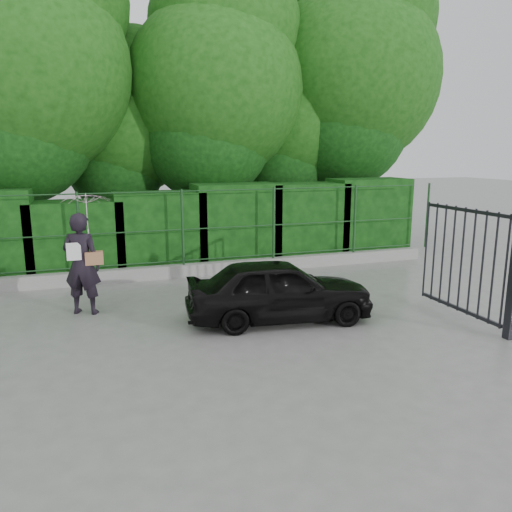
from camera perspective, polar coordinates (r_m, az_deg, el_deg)
name	(u,v)px	position (r m, az deg, el deg)	size (l,w,h in m)	color
ground	(213,347)	(7.87, -4.88, -10.30)	(80.00, 80.00, 0.00)	gray
kerb	(167,272)	(12.04, -10.12, -1.81)	(14.00, 0.25, 0.30)	#9E9E99
fence	(175,228)	(11.87, -9.25, 3.20)	(14.13, 0.06, 1.80)	#1A401D
hedge	(162,229)	(12.85, -10.69, 3.07)	(14.20, 1.20, 2.19)	black
trees	(183,92)	(15.18, -8.29, 18.05)	(17.10, 6.15, 8.08)	black
gate	(493,261)	(9.14, 25.47, -0.50)	(0.22, 2.33, 2.36)	black
woman	(85,239)	(9.61, -19.00, 1.83)	(0.99, 0.88, 2.23)	black
car	(279,290)	(8.87, 2.65, -3.86)	(1.32, 3.29, 1.12)	black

